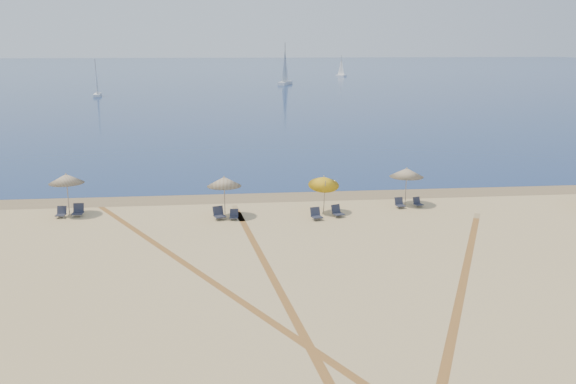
# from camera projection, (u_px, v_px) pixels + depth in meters

# --- Properties ---
(ocean) EXTENTS (500.00, 500.00, 0.00)m
(ocean) POSITION_uv_depth(u_px,v_px,m) (233.00, 70.00, 233.97)
(ocean) COLOR #0C2151
(ocean) RESTS_ON ground
(wet_sand) EXTENTS (500.00, 500.00, 0.00)m
(wet_sand) POSITION_uv_depth(u_px,v_px,m) (282.00, 196.00, 40.07)
(wet_sand) COLOR olive
(wet_sand) RESTS_ON ground
(umbrella_1) EXTENTS (2.05, 2.05, 2.57)m
(umbrella_1) POSITION_uv_depth(u_px,v_px,m) (66.00, 179.00, 35.25)
(umbrella_1) COLOR gray
(umbrella_1) RESTS_ON ground
(umbrella_2) EXTENTS (2.03, 2.03, 2.47)m
(umbrella_2) POSITION_uv_depth(u_px,v_px,m) (224.00, 182.00, 34.94)
(umbrella_2) COLOR gray
(umbrella_2) RESTS_ON ground
(umbrella_3) EXTENTS (1.86, 1.94, 2.53)m
(umbrella_3) POSITION_uv_depth(u_px,v_px,m) (324.00, 181.00, 35.65)
(umbrella_3) COLOR gray
(umbrella_3) RESTS_ON ground
(umbrella_4) EXTENTS (2.15, 2.15, 2.44)m
(umbrella_4) POSITION_uv_depth(u_px,v_px,m) (407.00, 173.00, 37.53)
(umbrella_4) COLOR gray
(umbrella_4) RESTS_ON ground
(chair_1) EXTENTS (0.58, 0.67, 0.65)m
(chair_1) POSITION_uv_depth(u_px,v_px,m) (61.00, 213.00, 35.21)
(chair_1) COLOR #1E212E
(chair_1) RESTS_ON ground
(chair_2) EXTENTS (0.64, 0.74, 0.74)m
(chair_2) POSITION_uv_depth(u_px,v_px,m) (78.00, 211.00, 35.45)
(chair_2) COLOR #1E212E
(chair_2) RESTS_ON ground
(chair_3) EXTENTS (0.81, 0.88, 0.74)m
(chair_3) POSITION_uv_depth(u_px,v_px,m) (219.00, 214.00, 34.84)
(chair_3) COLOR #1E212E
(chair_3) RESTS_ON ground
(chair_4) EXTENTS (0.55, 0.62, 0.59)m
(chair_4) POSITION_uv_depth(u_px,v_px,m) (234.00, 215.00, 34.79)
(chair_4) COLOR #1E212E
(chair_4) RESTS_ON ground
(chair_5) EXTENTS (0.71, 0.79, 0.70)m
(chair_5) POSITION_uv_depth(u_px,v_px,m) (316.00, 214.00, 34.76)
(chair_5) COLOR #1E212E
(chair_5) RESTS_ON ground
(chair_6) EXTENTS (0.80, 0.85, 0.70)m
(chair_6) POSITION_uv_depth(u_px,v_px,m) (337.00, 211.00, 35.35)
(chair_6) COLOR #1E212E
(chair_6) RESTS_ON ground
(chair_7) EXTENTS (0.62, 0.69, 0.64)m
(chair_7) POSITION_uv_depth(u_px,v_px,m) (400.00, 203.00, 37.26)
(chair_7) COLOR #1E212E
(chair_7) RESTS_ON ground
(chair_8) EXTENTS (0.63, 0.69, 0.59)m
(chair_8) POSITION_uv_depth(u_px,v_px,m) (418.00, 202.00, 37.55)
(chair_8) COLOR #1E212E
(chair_8) RESTS_ON ground
(sailboat_0) EXTENTS (2.79, 4.45, 6.51)m
(sailboat_0) POSITION_uv_depth(u_px,v_px,m) (341.00, 70.00, 185.45)
(sailboat_0) COLOR white
(sailboat_0) RESTS_ON ocean
(sailboat_1) EXTENTS (4.30, 7.01, 10.24)m
(sailboat_1) POSITION_uv_depth(u_px,v_px,m) (285.00, 72.00, 147.77)
(sailboat_1) COLOR white
(sailboat_1) RESTS_ON ocean
(sailboat_2) EXTENTS (1.71, 4.87, 7.10)m
(sailboat_2) POSITION_uv_depth(u_px,v_px,m) (97.00, 85.00, 115.15)
(sailboat_2) COLOR white
(sailboat_2) RESTS_ON ocean
(tire_tracks) EXTENTS (49.35, 45.70, 0.00)m
(tire_tracks) POSITION_uv_depth(u_px,v_px,m) (297.00, 288.00, 25.10)
(tire_tracks) COLOR tan
(tire_tracks) RESTS_ON ground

